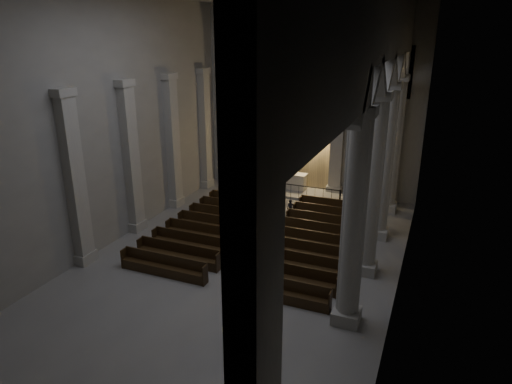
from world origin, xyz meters
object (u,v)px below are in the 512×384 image
Objects in this scene: candle_stand_right at (352,200)px; pews at (261,235)px; altar at (291,181)px; altar_rail at (299,190)px; candle_stand_left at (259,191)px; worshipper at (290,209)px.

candle_stand_right is 7.55m from pews.
altar_rail is at bearing -57.57° from altar.
altar is 2.49m from candle_stand_left.
altar is 1.47× the size of candle_stand_right.
worshipper reaches higher than pews.
candle_stand_right is at bearing 63.94° from pews.
worshipper is (1.47, -4.59, -0.15)m from altar.
pews is (2.66, -6.27, -0.04)m from candle_stand_left.
candle_stand_right is at bearing 4.92° from candle_stand_left.
altar_rail is 2.69m from candle_stand_left.
altar is 4.61m from candle_stand_right.
pews is at bearing -82.48° from altar.
altar reaches higher than altar_rail.
worshipper reaches higher than altar_rail.
pews is (-3.32, -6.78, -0.09)m from candle_stand_right.
altar_rail is at bearing 88.88° from worshipper.
altar is at bearing 98.89° from worshipper.
pews is at bearing -105.25° from worshipper.
candle_stand_left is 6.00m from candle_stand_right.
altar_rail is 0.53× the size of pews.
candle_stand_right reaches higher than worshipper.
pews is at bearing -116.06° from candle_stand_right.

